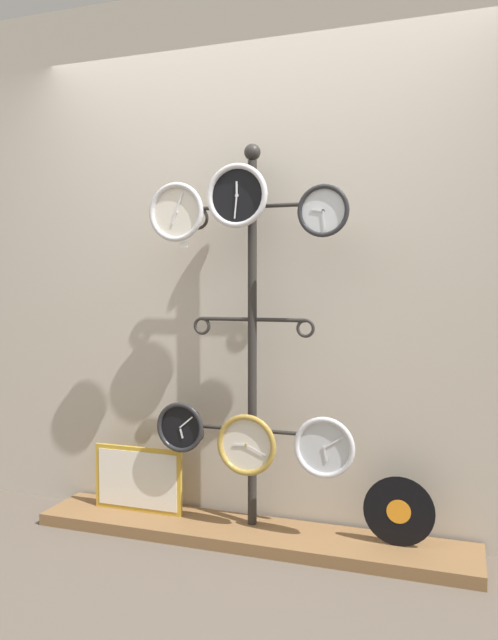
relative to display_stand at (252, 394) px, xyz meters
The scene contains 13 objects.
ground_plane 0.83m from the display_stand, 90.00° to the right, with size 12.00×12.00×0.00m, color brown.
shop_wall 0.70m from the display_stand, 90.00° to the left, with size 4.40×0.04×2.80m.
low_shelf 0.69m from the display_stand, 90.00° to the right, with size 2.20×0.36×0.06m.
display_stand is the anchor object (origin of this frame).
clock_top_left 0.97m from the display_stand, 161.44° to the right, with size 0.29×0.04×0.29m.
clock_top_center 0.98m from the display_stand, 120.51° to the right, with size 0.31×0.04×0.31m.
clock_top_right 0.96m from the display_stand, 14.52° to the right, with size 0.24×0.04×0.24m.
clock_bottom_left 0.40m from the display_stand, 165.85° to the right, with size 0.26×0.04×0.26m.
clock_bottom_center 0.25m from the display_stand, 86.63° to the right, with size 0.30×0.04×0.30m.
clock_bottom_right 0.46m from the display_stand, 16.77° to the right, with size 0.29×0.04×0.29m.
vinyl_record 0.88m from the display_stand, ahead, with size 0.33×0.01×0.33m.
picture_frame 0.79m from the display_stand, behind, with size 0.50×0.02×0.34m.
price_tag_upper 0.81m from the display_stand, 159.14° to the right, with size 0.04×0.00×0.03m.
Camera 1 is at (0.98, -2.50, 1.26)m, focal length 35.00 mm.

